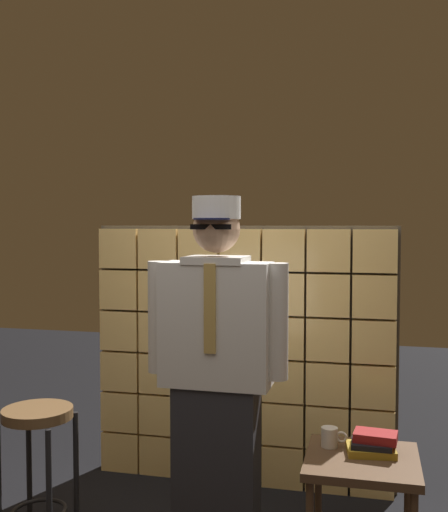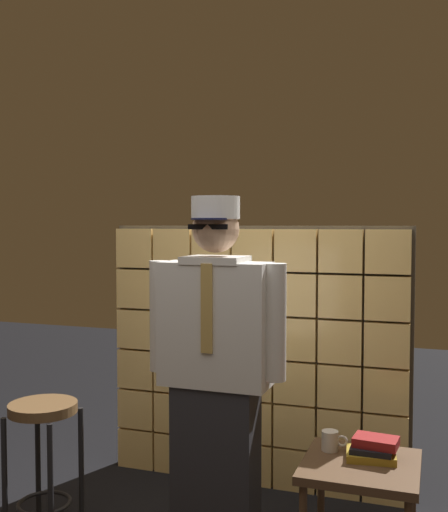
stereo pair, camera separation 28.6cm
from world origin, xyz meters
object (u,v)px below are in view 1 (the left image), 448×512
object	(u,v)px
side_table	(362,472)
standing_person	(216,370)
bar_stool	(38,446)
book_stack	(373,444)
coffee_mug	(330,437)

from	to	relation	value
side_table	standing_person	bearing A→B (deg)	-177.06
standing_person	bar_stool	size ratio (longest dim) A/B	2.41
standing_person	side_table	world-z (taller)	standing_person
standing_person	book_stack	world-z (taller)	standing_person
standing_person	bar_stool	bearing A→B (deg)	-165.86
standing_person	coffee_mug	bearing A→B (deg)	14.37
bar_stool	coffee_mug	world-z (taller)	bar_stool
book_stack	standing_person	bearing A→B (deg)	-172.91
standing_person	book_stack	xyz separation A→B (m)	(0.74, 0.09, -0.33)
standing_person	side_table	xyz separation A→B (m)	(0.69, 0.04, -0.45)
standing_person	bar_stool	world-z (taller)	standing_person
book_stack	coffee_mug	world-z (taller)	book_stack
side_table	coffee_mug	world-z (taller)	coffee_mug
standing_person	side_table	bearing A→B (deg)	3.33
standing_person	coffee_mug	world-z (taller)	standing_person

